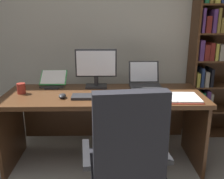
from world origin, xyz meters
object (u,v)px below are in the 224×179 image
object	(u,v)px
bookshelf	(223,59)
notepad	(134,94)
office_chair	(126,167)
monitor	(97,69)
desk	(104,110)
open_binder	(174,98)
laptop	(145,82)
computer_mouse	(62,96)
pen	(136,93)
coffee_mug	(21,88)
keyboard	(96,97)
reading_stand_with_book	(53,79)

from	to	relation	value
bookshelf	notepad	world-z (taller)	bookshelf
office_chair	monitor	xyz separation A→B (m)	(-0.24, 1.00, 0.50)
desk	open_binder	distance (m)	0.72
laptop	notepad	bearing A→B (deg)	-116.47
laptop	notepad	xyz separation A→B (m)	(-0.14, -0.29, -0.05)
computer_mouse	pen	size ratio (longest dim) A/B	0.74
bookshelf	laptop	distance (m)	1.09
bookshelf	coffee_mug	size ratio (longest dim) A/B	18.90
open_binder	pen	world-z (taller)	open_binder
bookshelf	coffee_mug	world-z (taller)	bookshelf
open_binder	coffee_mug	world-z (taller)	coffee_mug
keyboard	reading_stand_with_book	size ratio (longest dim) A/B	1.54
laptop	reading_stand_with_book	xyz separation A→B (m)	(-0.96, 0.03, 0.02)
open_binder	coffee_mug	xyz separation A→B (m)	(-1.42, 0.20, 0.04)
reading_stand_with_book	notepad	world-z (taller)	reading_stand_with_book
desk	office_chair	world-z (taller)	office_chair
desk	laptop	distance (m)	0.53
monitor	computer_mouse	world-z (taller)	monitor
bookshelf	coffee_mug	bearing A→B (deg)	-163.69
desk	keyboard	world-z (taller)	keyboard
monitor	notepad	distance (m)	0.49
open_binder	laptop	bearing A→B (deg)	117.80
computer_mouse	notepad	xyz separation A→B (m)	(0.66, 0.08, -0.02)
reading_stand_with_book	laptop	bearing A→B (deg)	-2.04
desk	notepad	bearing A→B (deg)	-24.03
laptop	bookshelf	bearing A→B (deg)	23.06
reading_stand_with_book	computer_mouse	bearing A→B (deg)	-68.70
monitor	open_binder	xyz separation A→B (m)	(0.71, -0.41, -0.18)
computer_mouse	coffee_mug	bearing A→B (deg)	160.31
bookshelf	pen	size ratio (longest dim) A/B	13.60
pen	monitor	bearing A→B (deg)	143.48
monitor	bookshelf	bearing A→B (deg)	16.09
computer_mouse	pen	xyz separation A→B (m)	(0.68, 0.08, -0.01)
reading_stand_with_book	office_chair	bearing A→B (deg)	-56.15
office_chair	monitor	distance (m)	1.14
desk	monitor	distance (m)	0.43
office_chair	laptop	size ratio (longest dim) A/B	3.15
monitor	keyboard	size ratio (longest dim) A/B	1.01
reading_stand_with_book	notepad	distance (m)	0.88
reading_stand_with_book	open_binder	size ratio (longest dim) A/B	0.60
bookshelf	notepad	bearing A→B (deg)	-147.91
desk	pen	distance (m)	0.40
bookshelf	reading_stand_with_book	xyz separation A→B (m)	(-1.96, -0.39, -0.14)
bookshelf	office_chair	world-z (taller)	bookshelf
desk	keyboard	bearing A→B (deg)	-108.78
office_chair	keyboard	bearing A→B (deg)	104.94
office_chair	coffee_mug	size ratio (longest dim) A/B	10.20
desk	pen	xyz separation A→B (m)	(0.31, -0.13, 0.21)
coffee_mug	reading_stand_with_book	bearing A→B (deg)	45.42
monitor	laptop	world-z (taller)	monitor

